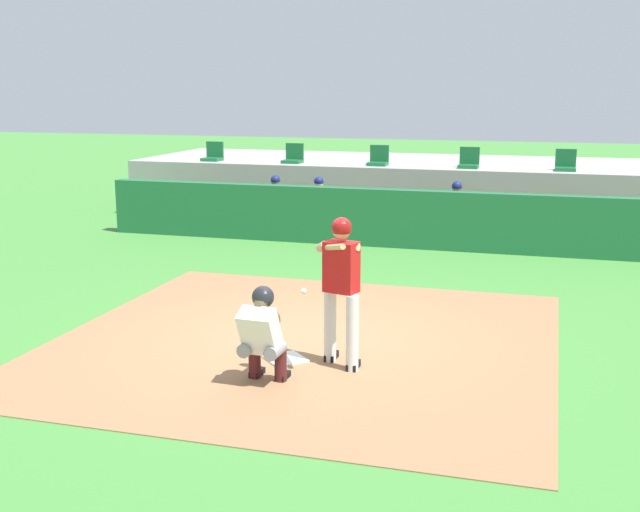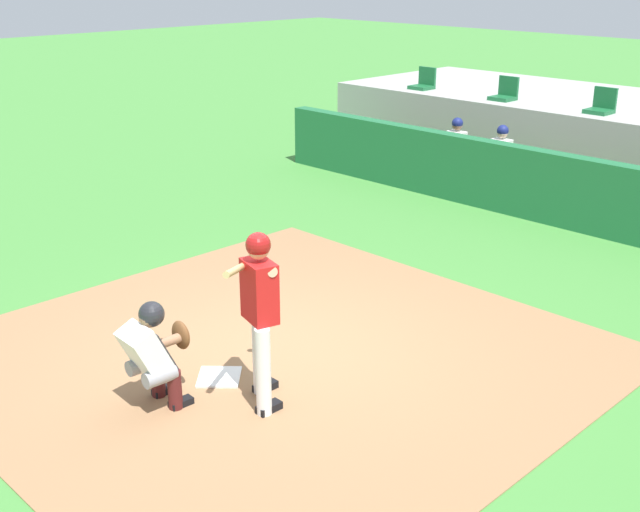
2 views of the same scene
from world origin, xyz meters
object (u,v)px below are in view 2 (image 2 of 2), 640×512
Objects in this scene: dugout_player_0 at (452,150)px; dugout_player_1 at (497,159)px; stadium_seat_0 at (424,83)px; stadium_seat_2 at (601,106)px; stadium_seat_1 at (505,93)px; batter_at_plate at (260,308)px; home_plate at (219,377)px; catcher_crouched at (155,351)px.

dugout_player_1 is at bearing 0.00° from dugout_player_0.
dugout_player_0 is 3.24m from stadium_seat_0.
stadium_seat_0 is 1.00× the size of stadium_seat_2.
dugout_player_1 is 2.53m from stadium_seat_1.
batter_at_plate is at bearing -68.82° from stadium_seat_1.
home_plate is 0.26× the size of catcher_crouched.
dugout_player_0 is 2.71× the size of stadium_seat_2.
dugout_player_0 is at bearing 108.94° from catcher_crouched.
stadium_seat_2 is (-1.08, 10.18, 1.51)m from home_plate.
dugout_player_1 reaches higher than catcher_crouched.
catcher_crouched is 11.45m from stadium_seat_1.
stadium_seat_1 is (-0.20, 2.03, 0.86)m from dugout_player_0.
stadium_seat_1 is at bearing 0.00° from stadium_seat_0.
dugout_player_0 is 2.22m from stadium_seat_1.
batter_at_plate is 3.76× the size of stadium_seat_2.
batter_at_plate is 11.88m from stadium_seat_0.
stadium_seat_0 reaches higher than dugout_player_0.
dugout_player_1 is (-2.71, 8.14, -0.36)m from batter_at_plate.
dugout_player_1 is at bearing 102.81° from catcher_crouched.
home_plate is at bearing -83.92° from stadium_seat_2.
catcher_crouched is 1.28× the size of dugout_player_1.
stadium_seat_1 is (-3.25, 10.18, 1.51)m from home_plate.
batter_at_plate reaches higher than home_plate.
stadium_seat_2 is at bearing 45.96° from dugout_player_0.
stadium_seat_1 is 1.00× the size of stadium_seat_2.
stadium_seat_1 reaches higher than batter_at_plate.
dugout_player_1 is (-2.02, 8.90, 0.07)m from catcher_crouched.
home_plate is at bearing -69.46° from dugout_player_0.
batter_at_plate reaches higher than catcher_crouched.
home_plate is at bearing 90.30° from catcher_crouched.
stadium_seat_0 is at bearing 118.02° from home_plate.
stadium_seat_2 reaches higher than batter_at_plate.
stadium_seat_2 is (2.17, 0.00, 0.00)m from stadium_seat_1.
stadium_seat_0 is 2.17m from stadium_seat_1.
home_plate is 0.92× the size of stadium_seat_2.
stadium_seat_0 reaches higher than catcher_crouched.
stadium_seat_0 reaches higher than dugout_player_1.
stadium_seat_2 is at bearing 95.68° from catcher_crouched.
dugout_player_1 is at bearing -30.92° from stadium_seat_0.
dugout_player_1 is 2.71× the size of stadium_seat_2.
batter_at_plate is 8.59m from dugout_player_1.
stadium_seat_0 is at bearing 180.00° from stadium_seat_2.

